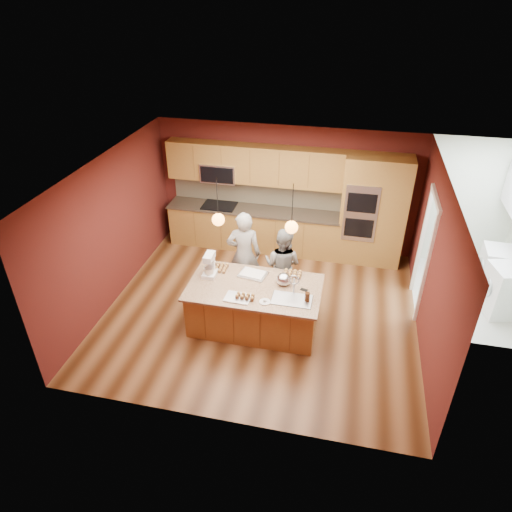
% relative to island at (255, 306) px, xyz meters
% --- Properties ---
extents(floor, '(5.50, 5.50, 0.00)m').
position_rel_island_xyz_m(floor, '(0.01, 0.44, -0.42)').
color(floor, '#452410').
rests_on(floor, ground).
extents(ceiling, '(5.50, 5.50, 0.00)m').
position_rel_island_xyz_m(ceiling, '(0.01, 0.44, 2.28)').
color(ceiling, silver).
rests_on(ceiling, ground).
extents(wall_back, '(5.50, 0.00, 5.50)m').
position_rel_island_xyz_m(wall_back, '(0.01, 2.94, 0.93)').
color(wall_back, '#521A17').
rests_on(wall_back, ground).
extents(wall_front, '(5.50, 0.00, 5.50)m').
position_rel_island_xyz_m(wall_front, '(0.01, -2.06, 0.93)').
color(wall_front, '#521A17').
rests_on(wall_front, ground).
extents(wall_left, '(0.00, 5.00, 5.00)m').
position_rel_island_xyz_m(wall_left, '(-2.74, 0.44, 0.93)').
color(wall_left, '#521A17').
rests_on(wall_left, ground).
extents(wall_right, '(0.00, 5.00, 5.00)m').
position_rel_island_xyz_m(wall_right, '(2.76, 0.44, 0.93)').
color(wall_right, '#521A17').
rests_on(wall_right, ground).
extents(cabinet_run, '(3.74, 0.64, 2.30)m').
position_rel_island_xyz_m(cabinet_run, '(-0.67, 2.68, 0.57)').
color(cabinet_run, '#97622E').
rests_on(cabinet_run, floor).
extents(oven_column, '(1.30, 0.62, 2.30)m').
position_rel_island_xyz_m(oven_column, '(1.86, 2.63, 0.73)').
color(oven_column, '#97622E').
rests_on(oven_column, floor).
extents(doorway_trim, '(0.08, 1.11, 2.20)m').
position_rel_island_xyz_m(doorway_trim, '(2.74, 1.24, 0.63)').
color(doorway_trim, white).
rests_on(doorway_trim, wall_right).
extents(pendant_left, '(0.20, 0.20, 0.80)m').
position_rel_island_xyz_m(pendant_left, '(-0.59, 0.00, 1.59)').
color(pendant_left, black).
rests_on(pendant_left, ceiling).
extents(pendant_right, '(0.20, 0.20, 0.80)m').
position_rel_island_xyz_m(pendant_right, '(0.56, 0.00, 1.59)').
color(pendant_right, black).
rests_on(pendant_right, ceiling).
extents(island, '(2.22, 1.25, 1.20)m').
position_rel_island_xyz_m(island, '(0.00, 0.00, 0.00)').
color(island, '#97622E').
rests_on(island, floor).
extents(person_left, '(0.70, 0.53, 1.72)m').
position_rel_island_xyz_m(person_left, '(-0.41, 0.88, 0.44)').
color(person_left, black).
rests_on(person_left, floor).
extents(person_right, '(0.83, 0.71, 1.47)m').
position_rel_island_xyz_m(person_right, '(0.31, 0.88, 0.32)').
color(person_right, slate).
rests_on(person_right, floor).
extents(stand_mixer, '(0.22, 0.31, 0.42)m').
position_rel_island_xyz_m(stand_mixer, '(-0.84, 0.18, 0.58)').
color(stand_mixer, white).
rests_on(stand_mixer, island).
extents(sheet_cake, '(0.51, 0.41, 0.05)m').
position_rel_island_xyz_m(sheet_cake, '(-0.12, 0.33, 0.42)').
color(sheet_cake, silver).
rests_on(sheet_cake, island).
extents(cooling_rack, '(0.43, 0.31, 0.02)m').
position_rel_island_xyz_m(cooling_rack, '(-0.20, -0.36, 0.41)').
color(cooling_rack, silver).
rests_on(cooling_rack, island).
extents(mixing_bowl, '(0.25, 0.25, 0.21)m').
position_rel_island_xyz_m(mixing_bowl, '(0.45, 0.18, 0.50)').
color(mixing_bowl, silver).
rests_on(mixing_bowl, island).
extents(plate, '(0.18, 0.18, 0.01)m').
position_rel_island_xyz_m(plate, '(0.24, -0.37, 0.40)').
color(plate, silver).
rests_on(plate, island).
extents(tumbler, '(0.08, 0.08, 0.16)m').
position_rel_island_xyz_m(tumbler, '(0.89, -0.20, 0.48)').
color(tumbler, '#351A0B').
rests_on(tumbler, island).
extents(phone, '(0.14, 0.10, 0.01)m').
position_rel_island_xyz_m(phone, '(0.80, 0.09, 0.40)').
color(phone, black).
rests_on(phone, island).
extents(cupcakes_left, '(0.30, 0.30, 0.07)m').
position_rel_island_xyz_m(cupcakes_left, '(-0.74, 0.39, 0.43)').
color(cupcakes_left, '#BD8A46').
rests_on(cupcakes_left, island).
extents(cupcakes_rack, '(0.32, 0.16, 0.07)m').
position_rel_island_xyz_m(cupcakes_rack, '(-0.09, -0.35, 0.45)').
color(cupcakes_rack, '#BD8A46').
rests_on(cupcakes_rack, island).
extents(cupcakes_right, '(0.33, 0.24, 0.07)m').
position_rel_island_xyz_m(cupcakes_right, '(0.55, 0.46, 0.43)').
color(cupcakes_right, '#BD8A46').
rests_on(cupcakes_right, island).
extents(washer, '(0.71, 0.73, 0.94)m').
position_rel_island_xyz_m(washer, '(4.23, 1.32, 0.05)').
color(washer, white).
rests_on(washer, floor).
extents(dryer, '(0.61, 0.63, 0.93)m').
position_rel_island_xyz_m(dryer, '(4.22, 1.96, 0.05)').
color(dryer, white).
rests_on(dryer, floor).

